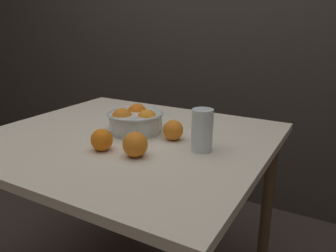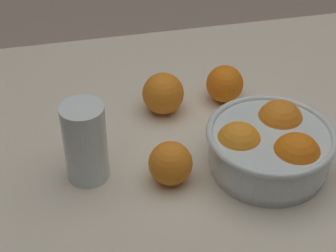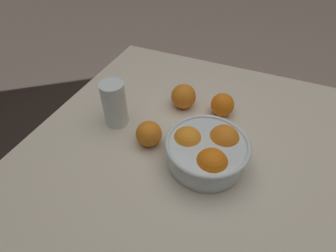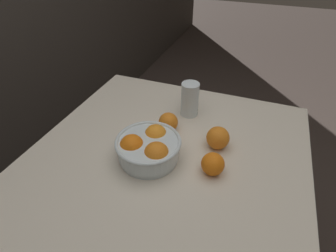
# 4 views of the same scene
# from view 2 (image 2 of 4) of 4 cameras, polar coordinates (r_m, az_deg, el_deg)

# --- Properties ---
(dining_table) EXTENTS (1.05, 0.94, 0.74)m
(dining_table) POSITION_cam_2_polar(r_m,az_deg,el_deg) (1.09, 8.97, -5.78)
(dining_table) COLOR beige
(dining_table) RESTS_ON ground_plane
(fruit_bowl) EXTENTS (0.22, 0.22, 0.10)m
(fruit_bowl) POSITION_cam_2_polar(r_m,az_deg,el_deg) (0.96, 10.33, -2.01)
(fruit_bowl) COLOR silver
(fruit_bowl) RESTS_ON dining_table
(juice_glass) EXTENTS (0.07, 0.07, 0.14)m
(juice_glass) POSITION_cam_2_polar(r_m,az_deg,el_deg) (0.94, -8.36, -1.96)
(juice_glass) COLOR #F4A314
(juice_glass) RESTS_ON dining_table
(orange_loose_near_bowl) EXTENTS (0.07, 0.07, 0.07)m
(orange_loose_near_bowl) POSITION_cam_2_polar(r_m,az_deg,el_deg) (1.13, 5.78, 4.28)
(orange_loose_near_bowl) COLOR orange
(orange_loose_near_bowl) RESTS_ON dining_table
(orange_loose_front) EXTENTS (0.08, 0.08, 0.08)m
(orange_loose_front) POSITION_cam_2_polar(r_m,az_deg,el_deg) (1.09, -0.50, 3.32)
(orange_loose_front) COLOR orange
(orange_loose_front) RESTS_ON dining_table
(orange_loose_aside) EXTENTS (0.07, 0.07, 0.07)m
(orange_loose_aside) POSITION_cam_2_polar(r_m,az_deg,el_deg) (0.93, 0.25, -3.82)
(orange_loose_aside) COLOR orange
(orange_loose_aside) RESTS_ON dining_table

